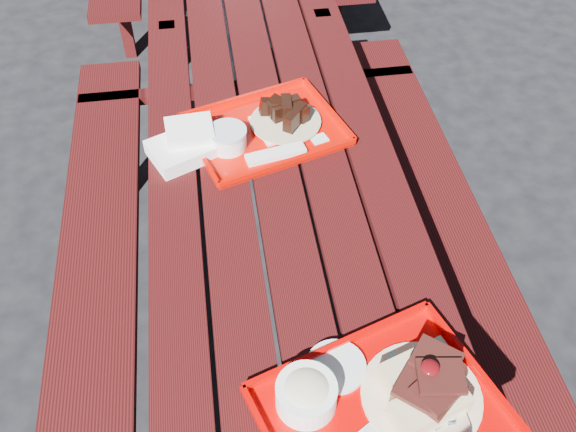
{
  "coord_description": "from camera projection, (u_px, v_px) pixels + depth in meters",
  "views": [
    {
      "loc": [
        -0.17,
        -1.26,
        2.04
      ],
      "look_at": [
        0.0,
        -0.15,
        0.82
      ],
      "focal_mm": 40.0,
      "sensor_mm": 36.0,
      "label": 1
    }
  ],
  "objects": [
    {
      "name": "far_tray",
      "position": [
        264.0,
        130.0,
        1.97
      ],
      "size": [
        0.54,
        0.47,
        0.08
      ],
      "color": "#CC0800",
      "rests_on": "picnic_table_near"
    },
    {
      "name": "white_cloth",
      "position": [
        187.0,
        144.0,
        1.91
      ],
      "size": [
        0.25,
        0.22,
        0.08
      ],
      "color": "white",
      "rests_on": "picnic_table_near"
    },
    {
      "name": "picnic_table_near",
      "position": [
        281.0,
        238.0,
        1.95
      ],
      "size": [
        1.41,
        2.4,
        0.75
      ],
      "color": "#3A0B0C",
      "rests_on": "ground"
    },
    {
      "name": "near_tray",
      "position": [
        378.0,
        401.0,
        1.34
      ],
      "size": [
        0.58,
        0.51,
        0.15
      ],
      "color": "#BD0100",
      "rests_on": "picnic_table_near"
    },
    {
      "name": "ground",
      "position": [
        282.0,
        338.0,
        2.36
      ],
      "size": [
        60.0,
        60.0,
        0.0
      ],
      "primitive_type": "plane",
      "color": "black",
      "rests_on": "ground"
    }
  ]
}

